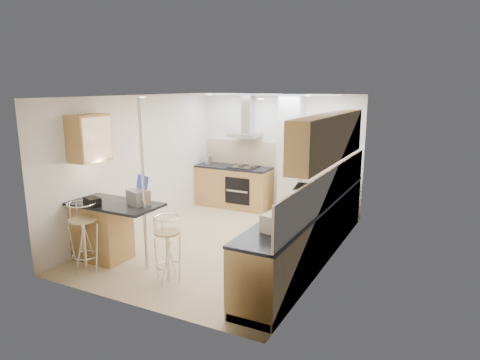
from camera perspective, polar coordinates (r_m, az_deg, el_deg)
The scene contains 16 objects.
ground at distance 7.48m, azimuth -1.94°, elevation -8.39°, with size 4.80×4.80×0.00m, color beige.
room_shell at distance 7.26m, azimuth 1.65°, elevation 3.59°, with size 3.64×4.84×2.51m.
right_counter at distance 6.76m, azimuth 9.30°, elevation -6.70°, with size 0.63×4.40×0.92m.
back_counter at distance 9.55m, azimuth -0.86°, elevation -0.85°, with size 1.70×0.63×0.92m.
peninsula at distance 6.85m, azimuth -16.32°, elevation -6.68°, with size 1.47×0.72×0.94m.
microwave at distance 6.34m, azimuth 8.98°, elevation -2.23°, with size 0.55×0.37×0.30m, color white.
laptop at distance 6.49m, azimuth -13.40°, elevation -2.27°, with size 0.32×0.24×0.22m, color #9DA0A5.
bag at distance 6.61m, azimuth -19.09°, elevation -2.77°, with size 0.24×0.17×0.13m, color black.
bar_stool_near at distance 6.66m, azimuth -20.09°, elevation -7.11°, with size 0.42×0.42×1.03m, color tan, non-canonical shape.
bar_stool_end at distance 6.06m, azimuth -9.61°, elevation -8.98°, with size 0.38×0.38×0.93m, color tan, non-canonical shape.
jar_a at distance 7.25m, azimuth 11.56°, elevation -0.97°, with size 0.12×0.12×0.18m, color beige.
jar_b at distance 7.81m, azimuth 12.13°, elevation -0.12°, with size 0.11×0.11×0.15m, color beige.
jar_c at distance 5.90m, azimuth 8.80°, elevation -3.83°, with size 0.14×0.14×0.21m, color beige.
jar_d at distance 5.69m, azimuth 7.90°, elevation -4.75°, with size 0.10×0.10×0.14m, color white.
bread_bin at distance 5.28m, azimuth 5.30°, elevation -5.62°, with size 0.33×0.41×0.22m, color beige.
kettle at distance 9.70m, azimuth -4.27°, elevation 2.69°, with size 0.16×0.16×0.20m, color #B0B3B5.
Camera 1 is at (3.40, -6.11, 2.67)m, focal length 32.00 mm.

